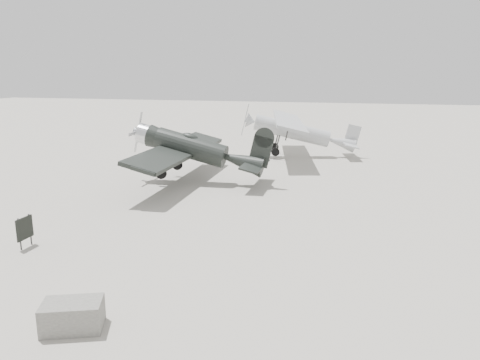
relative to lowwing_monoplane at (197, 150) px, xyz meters
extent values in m
plane|color=#A09D8E|center=(4.92, -6.22, -1.97)|extent=(160.00, 160.00, 0.00)
cylinder|color=black|center=(-0.38, -0.01, 0.07)|extent=(4.21, 1.43, 1.33)
cone|color=black|center=(2.76, 0.06, 0.12)|extent=(2.50, 1.29, 1.24)
cylinder|color=silver|center=(-3.28, -0.08, 0.07)|extent=(0.88, 1.20, 1.18)
cone|color=silver|center=(-3.85, -0.09, 0.07)|extent=(0.35, 0.54, 0.53)
cube|color=silver|center=(-3.78, -0.09, 0.07)|extent=(0.06, 0.17, 2.47)
ellipsoid|color=black|center=(-0.57, -0.01, 0.66)|extent=(1.06, 0.67, 0.44)
cube|color=black|center=(-1.04, -0.02, -0.26)|extent=(2.26, 11.46, 0.21)
cube|color=black|center=(3.52, 0.08, 0.16)|extent=(1.14, 4.02, 0.10)
cube|color=black|center=(3.66, 0.09, 0.97)|extent=(1.14, 0.12, 1.71)
cylinder|color=black|center=(-1.39, -1.32, -1.57)|extent=(0.65, 0.17, 0.65)
cylinder|color=black|center=(-1.45, 1.25, -1.57)|extent=(0.65, 0.17, 0.65)
cylinder|color=#333333|center=(-1.39, -1.32, -0.93)|extent=(0.11, 0.11, 1.33)
cylinder|color=#333333|center=(-1.45, 1.25, -0.93)|extent=(0.11, 0.11, 1.33)
cylinder|color=black|center=(3.76, 0.09, -0.29)|extent=(0.21, 0.08, 0.21)
cylinder|color=#A8ABAD|center=(4.01, 10.00, 0.03)|extent=(5.89, 2.38, 1.22)
cone|color=#A8ABAD|center=(7.81, 10.79, 0.03)|extent=(2.18, 1.49, 1.11)
cone|color=#A8ABAD|center=(0.86, 9.34, 0.03)|extent=(0.89, 1.26, 1.15)
cube|color=#A8ABAD|center=(0.43, 9.25, 0.03)|extent=(0.09, 0.16, 2.44)
cube|color=#A8ABAD|center=(3.58, 9.90, 0.71)|extent=(4.56, 12.37, 0.20)
cube|color=#A8ABAD|center=(8.35, 10.91, 0.08)|extent=(1.75, 3.89, 0.09)
cube|color=#A8ABAD|center=(8.46, 10.93, 0.80)|extent=(0.99, 0.29, 1.44)
cylinder|color=black|center=(3.39, 8.62, -1.66)|extent=(0.64, 0.28, 0.62)
cylinder|color=black|center=(2.89, 11.01, -1.66)|extent=(0.64, 0.28, 0.62)
cylinder|color=#333333|center=(3.39, 8.62, -1.03)|extent=(0.12, 0.12, 1.33)
cylinder|color=#333333|center=(2.89, 11.01, -1.03)|extent=(0.12, 0.12, 1.33)
cylinder|color=black|center=(8.57, 10.95, -0.31)|extent=(0.21, 0.12, 0.20)
cube|color=#5F5D58|center=(2.41, -16.02, -1.60)|extent=(1.72, 1.41, 0.74)
cylinder|color=#333333|center=(-2.68, -11.75, -1.36)|extent=(0.06, 0.06, 1.21)
cylinder|color=#333333|center=(-2.67, -11.19, -1.36)|extent=(0.06, 0.06, 1.21)
cube|color=black|center=(-2.67, -11.47, -1.22)|extent=(0.06, 0.84, 0.84)
cube|color=beige|center=(-2.71, -11.47, -1.18)|extent=(0.02, 0.65, 0.17)
camera|label=1|loc=(9.30, -25.35, 4.47)|focal=35.00mm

